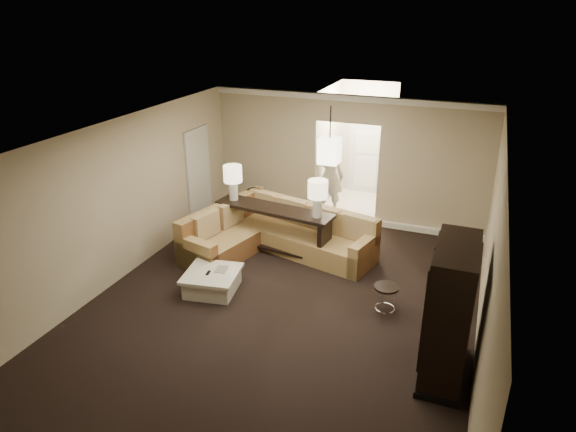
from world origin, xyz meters
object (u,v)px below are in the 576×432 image
at_px(person, 330,172).
at_px(armoire, 448,314).
at_px(sectional_sofa, 275,235).
at_px(coffee_table, 212,281).
at_px(drink_table, 386,294).
at_px(console_table, 274,225).

bearing_deg(person, armoire, 131.56).
bearing_deg(person, sectional_sofa, 89.89).
bearing_deg(coffee_table, person, 78.70).
distance_m(coffee_table, drink_table, 2.91).
height_order(sectional_sofa, coffee_table, sectional_sofa).
relative_size(sectional_sofa, coffee_table, 3.45).
relative_size(coffee_table, drink_table, 2.10).
relative_size(sectional_sofa, person, 1.79).
height_order(coffee_table, person, person).
bearing_deg(drink_table, coffee_table, -172.24).
xyz_separation_m(coffee_table, drink_table, (2.88, 0.39, 0.16)).
height_order(armoire, person, person).
xyz_separation_m(sectional_sofa, person, (0.39, 2.36, 0.62)).
xyz_separation_m(coffee_table, armoire, (3.86, -0.71, 0.72)).
bearing_deg(drink_table, person, 119.09).
height_order(sectional_sofa, drink_table, sectional_sofa).
bearing_deg(coffee_table, console_table, 77.12).
bearing_deg(drink_table, sectional_sofa, 151.29).
distance_m(console_table, person, 2.41).
relative_size(console_table, armoire, 1.29).
distance_m(console_table, drink_table, 2.84).
bearing_deg(sectional_sofa, coffee_table, -89.96).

